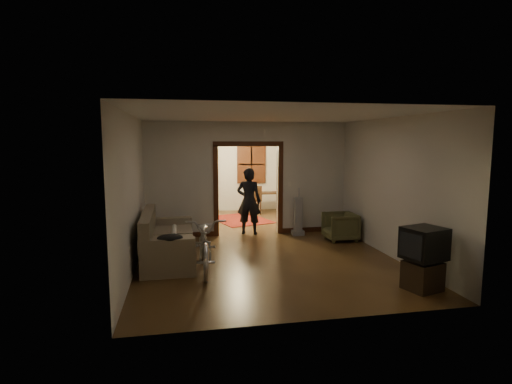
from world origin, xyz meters
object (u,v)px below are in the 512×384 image
object	(u,v)px
person	(249,201)
locker	(196,188)
bicycle	(205,242)
desk	(269,202)
armchair	(340,227)
sofa	(169,237)

from	to	relation	value
person	locker	size ratio (longest dim) A/B	1.00
person	bicycle	bearing A→B (deg)	83.69
bicycle	locker	size ratio (longest dim) A/B	1.17
bicycle	locker	xyz separation A→B (m)	(0.07, 5.71, 0.32)
bicycle	desk	xyz separation A→B (m)	(2.42, 5.52, -0.18)
locker	person	bearing A→B (deg)	-84.92
person	locker	distance (m)	3.30
armchair	locker	xyz separation A→B (m)	(-3.20, 4.13, 0.51)
bicycle	person	size ratio (longest dim) A/B	1.17
bicycle	person	bearing A→B (deg)	65.56
person	sofa	bearing A→B (deg)	65.10
armchair	bicycle	bearing A→B (deg)	-63.33
bicycle	desk	world-z (taller)	bicycle
sofa	person	xyz separation A→B (m)	(1.92, 1.98, 0.35)
bicycle	armchair	xyz separation A→B (m)	(3.27, 1.58, -0.18)
armchair	person	size ratio (longest dim) A/B	0.43
desk	bicycle	bearing A→B (deg)	-99.16
person	desk	distance (m)	3.15
person	desk	size ratio (longest dim) A/B	1.89
armchair	locker	size ratio (longest dim) A/B	0.43
person	locker	xyz separation A→B (m)	(-1.19, 3.08, 0.00)
bicycle	locker	world-z (taller)	locker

